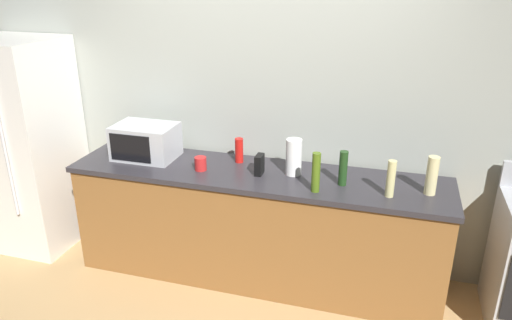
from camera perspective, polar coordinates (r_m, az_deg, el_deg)
name	(u,v)px	position (r m, az deg, el deg)	size (l,w,h in m)	color
ground_plane	(241,305)	(3.75, -1.81, -16.61)	(8.00, 8.00, 0.00)	tan
back_wall	(271,100)	(3.84, 1.75, 7.06)	(6.40, 0.10, 2.70)	#9EA399
counter_run	(256,225)	(3.81, 0.00, -7.68)	(2.84, 0.64, 0.90)	brown
refrigerator	(26,146)	(4.59, -25.36, 1.54)	(0.72, 0.73, 1.80)	white
microwave	(146,141)	(3.95, -12.83, 2.14)	(0.48, 0.35, 0.27)	#B7BABF
paper_towel_roll	(294,157)	(3.54, 4.44, 0.35)	(0.12, 0.12, 0.27)	white
cordless_phone	(259,165)	(3.56, 0.40, -0.54)	(0.05, 0.11, 0.15)	black
bottle_hand_soap	(432,176)	(3.43, 19.93, -1.73)	(0.08, 0.08, 0.27)	beige
bottle_wine	(343,168)	(3.42, 10.18, -0.96)	(0.06, 0.06, 0.25)	#1E3F19
bottle_vinegar	(391,179)	(3.31, 15.53, -2.13)	(0.06, 0.06, 0.25)	beige
bottle_hot_sauce	(239,150)	(3.77, -1.99, 1.14)	(0.06, 0.06, 0.19)	red
bottle_olive_oil	(316,172)	(3.28, 7.04, -1.45)	(0.06, 0.06, 0.28)	#4C6B19
mug_red	(201,164)	(3.66, -6.52, -0.42)	(0.09, 0.09, 0.10)	red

